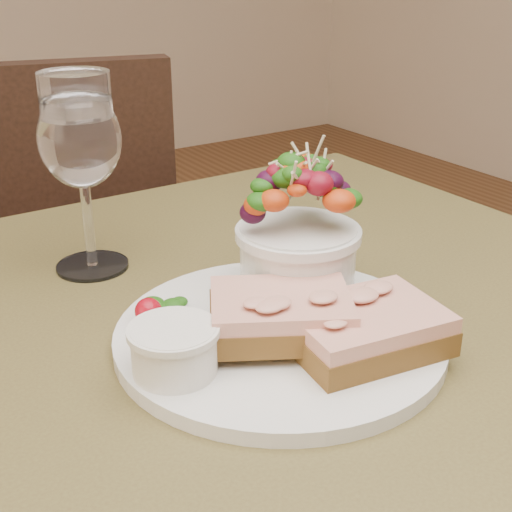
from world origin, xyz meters
TOP-DOWN VIEW (x-y plane):
  - cafe_table at (0.00, 0.00)m, footprint 0.80×0.80m
  - chair_far at (0.01, 0.71)m, footprint 0.51×0.51m
  - dinner_plate at (0.01, -0.01)m, footprint 0.26×0.26m
  - sandwich_front at (0.05, -0.06)m, footprint 0.12×0.10m
  - sandwich_back at (-0.00, -0.02)m, footprint 0.13×0.12m
  - ramekin at (-0.09, -0.01)m, footprint 0.06×0.06m
  - salad_bowl at (0.06, 0.04)m, footprint 0.10×0.10m
  - garnish at (-0.06, 0.07)m, footprint 0.05×0.04m
  - wine_glass at (-0.06, 0.21)m, footprint 0.08×0.08m

SIDE VIEW (x-z plane):
  - chair_far at x=0.01m, z-range -0.16..0.74m
  - cafe_table at x=0.00m, z-range 0.27..1.02m
  - dinner_plate at x=0.01m, z-range 0.75..0.76m
  - garnish at x=-0.06m, z-range 0.76..0.78m
  - sandwich_front at x=0.05m, z-range 0.76..0.79m
  - ramekin at x=-0.09m, z-range 0.76..0.80m
  - sandwich_back at x=0.00m, z-range 0.77..0.80m
  - salad_bowl at x=0.06m, z-range 0.76..0.88m
  - wine_glass at x=-0.06m, z-range 0.79..0.96m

